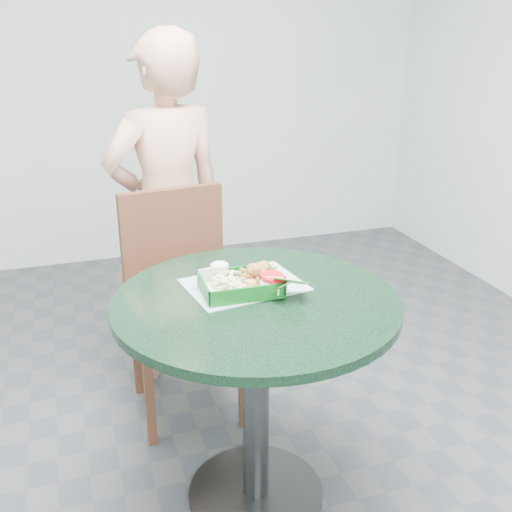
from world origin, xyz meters
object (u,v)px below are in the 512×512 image
object	(u,v)px
diner_person	(168,207)
crab_sandwich	(258,278)
sauce_ramekin	(219,274)
dining_chair	(180,288)
food_basket	(241,293)
cafe_table	(256,351)

from	to	relation	value
diner_person	crab_sandwich	bearing A→B (deg)	83.91
diner_person	sauce_ramekin	xyz separation A→B (m)	(0.02, -0.80, -0.00)
sauce_ramekin	diner_person	bearing A→B (deg)	91.69
sauce_ramekin	dining_chair	bearing A→B (deg)	94.02
food_basket	dining_chair	bearing A→B (deg)	97.50
cafe_table	food_basket	distance (m)	0.20
dining_chair	crab_sandwich	size ratio (longest dim) A/B	8.11
crab_sandwich	sauce_ramekin	world-z (taller)	crab_sandwich
diner_person	dining_chair	bearing A→B (deg)	72.25
dining_chair	sauce_ramekin	world-z (taller)	dining_chair
cafe_table	sauce_ramekin	bearing A→B (deg)	117.26
dining_chair	sauce_ramekin	xyz separation A→B (m)	(0.04, -0.52, 0.27)
crab_sandwich	sauce_ramekin	size ratio (longest dim) A/B	1.97
dining_chair	food_basket	world-z (taller)	dining_chair
dining_chair	diner_person	distance (m)	0.39
diner_person	crab_sandwich	world-z (taller)	diner_person
dining_chair	crab_sandwich	distance (m)	0.66
diner_person	crab_sandwich	xyz separation A→B (m)	(0.14, -0.86, -0.01)
dining_chair	diner_person	bearing A→B (deg)	79.77
cafe_table	crab_sandwich	size ratio (longest dim) A/B	7.80
dining_chair	food_basket	distance (m)	0.66
cafe_table	sauce_ramekin	size ratio (longest dim) A/B	15.35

